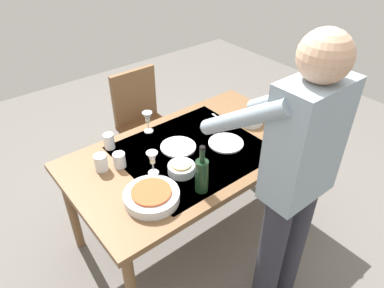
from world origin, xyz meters
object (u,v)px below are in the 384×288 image
(water_cup_far_left, at_px, (304,131))
(water_cup_far_right, at_px, (101,163))
(dining_table, at_px, (192,159))
(wine_glass_right, at_px, (148,118))
(side_bowl_salad, at_px, (250,118))
(chair_near, at_px, (142,118))
(serving_bowl_pasta, at_px, (152,196))
(side_bowl_bread, at_px, (181,168))
(water_cup_near_left, at_px, (109,141))
(person_server, at_px, (294,177))
(dinner_plate_near, at_px, (178,147))
(wine_glass_left, at_px, (152,159))
(dinner_plate_far, at_px, (226,143))
(wine_bottle, at_px, (202,175))
(water_cup_near_right, at_px, (119,160))

(water_cup_far_left, height_order, water_cup_far_right, water_cup_far_left)
(dining_table, bearing_deg, water_cup_far_right, -19.21)
(wine_glass_right, bearing_deg, water_cup_far_left, 136.95)
(wine_glass_right, bearing_deg, side_bowl_salad, 150.47)
(chair_near, xyz_separation_m, serving_bowl_pasta, (0.59, 1.06, 0.24))
(serving_bowl_pasta, distance_m, side_bowl_bread, 0.28)
(wine_glass_right, relative_size, water_cup_near_left, 1.47)
(person_server, distance_m, dinner_plate_near, 0.84)
(wine_glass_right, bearing_deg, wine_glass_left, 60.52)
(chair_near, height_order, wine_glass_right, chair_near)
(dining_table, distance_m, wine_glass_right, 0.41)
(side_bowl_bread, xyz_separation_m, dinner_plate_far, (-0.40, -0.05, -0.03))
(wine_bottle, distance_m, side_bowl_bread, 0.20)
(water_cup_near_right, distance_m, side_bowl_salad, 0.98)
(dinner_plate_near, relative_size, dinner_plate_far, 1.00)
(wine_glass_right, relative_size, serving_bowl_pasta, 0.50)
(wine_glass_right, height_order, water_cup_near_right, wine_glass_right)
(water_cup_far_left, xyz_separation_m, dinner_plate_far, (0.45, -0.27, -0.05))
(wine_glass_right, relative_size, side_bowl_bread, 0.94)
(water_cup_far_right, distance_m, dinner_plate_near, 0.50)
(dining_table, xyz_separation_m, water_cup_near_left, (0.40, -0.35, 0.12))
(chair_near, bearing_deg, wine_glass_left, 62.52)
(chair_near, height_order, serving_bowl_pasta, chair_near)
(side_bowl_bread, bearing_deg, person_server, 112.68)
(water_cup_near_right, distance_m, water_cup_far_right, 0.11)
(wine_bottle, bearing_deg, dinner_plate_far, -149.67)
(wine_glass_right, xyz_separation_m, serving_bowl_pasta, (0.36, 0.58, -0.07))
(dining_table, bearing_deg, dinner_plate_far, 159.40)
(wine_glass_left, height_order, side_bowl_bread, wine_glass_left)
(water_cup_near_left, height_order, side_bowl_bread, water_cup_near_left)
(side_bowl_salad, relative_size, dinner_plate_near, 0.78)
(water_cup_near_left, height_order, side_bowl_salad, water_cup_near_left)
(chair_near, relative_size, water_cup_far_left, 8.60)
(water_cup_far_right, bearing_deg, person_server, 123.35)
(dining_table, distance_m, wine_glass_left, 0.36)
(dining_table, relative_size, wine_glass_left, 10.47)
(dinner_plate_near, height_order, dinner_plate_far, same)
(dinner_plate_far, bearing_deg, wine_glass_left, -5.22)
(side_bowl_bread, bearing_deg, dining_table, -144.59)
(water_cup_far_left, height_order, dinner_plate_near, water_cup_far_left)
(dining_table, relative_size, water_cup_far_right, 15.38)
(chair_near, xyz_separation_m, person_server, (0.08, 1.56, 0.43))
(wine_bottle, bearing_deg, water_cup_near_left, -73.08)
(wine_glass_left, xyz_separation_m, water_cup_far_right, (0.22, -0.22, -0.05))
(wine_glass_right, relative_size, water_cup_far_right, 1.47)
(side_bowl_bread, bearing_deg, side_bowl_salad, -169.41)
(person_server, height_order, water_cup_near_right, person_server)
(side_bowl_salad, distance_m, dinner_plate_far, 0.33)
(dinner_plate_near, bearing_deg, water_cup_near_left, -38.54)
(person_server, relative_size, dinner_plate_far, 7.34)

